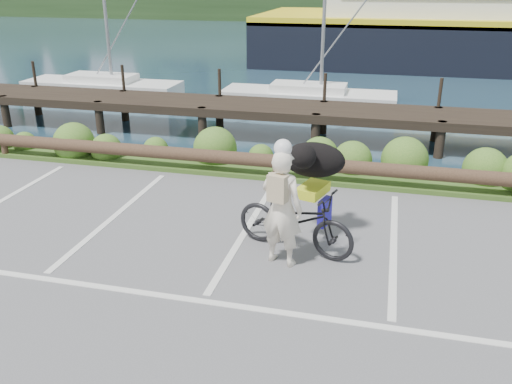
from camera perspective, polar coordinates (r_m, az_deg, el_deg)
ground at (r=8.16m, az=-4.67°, el=-9.93°), size 72.00×72.00×0.00m
harbor_backdrop at (r=85.19m, az=13.32°, el=18.50°), size 170.00×160.00×30.00m
vegetation_strip at (r=12.79m, az=2.79°, el=2.52°), size 34.00×1.60×0.10m
log_rail at (r=12.16m, az=2.13°, el=1.23°), size 32.00×0.30×0.60m
bicycle at (r=8.93m, az=4.13°, el=-2.97°), size 2.20×1.28×1.09m
cyclist at (r=8.37m, az=2.73°, el=-1.70°), size 0.79×0.63×1.89m
dog at (r=9.18m, az=6.12°, el=3.39°), size 0.79×1.16×0.61m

